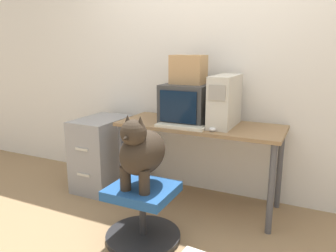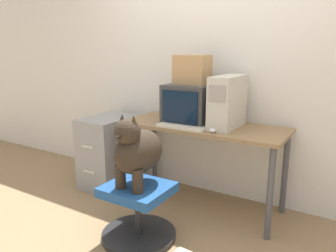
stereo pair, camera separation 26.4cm
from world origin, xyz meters
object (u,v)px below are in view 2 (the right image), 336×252
(keyboard, at_px, (182,126))
(filing_cabinet, at_px, (110,151))
(office_chair, at_px, (138,212))
(dog, at_px, (137,150))
(pc_tower, at_px, (228,102))
(crt_monitor, at_px, (192,104))
(cardboard_box, at_px, (192,70))

(keyboard, height_order, filing_cabinet, keyboard)
(office_chair, bearing_deg, keyboard, 82.29)
(dog, bearing_deg, pc_tower, 63.49)
(crt_monitor, xyz_separation_m, office_chair, (-0.04, -0.76, -0.72))
(keyboard, distance_m, cardboard_box, 0.51)
(crt_monitor, height_order, dog, crt_monitor)
(dog, bearing_deg, cardboard_box, 87.04)
(crt_monitor, height_order, keyboard, crt_monitor)
(office_chair, bearing_deg, cardboard_box, 87.03)
(keyboard, bearing_deg, dog, -97.67)
(office_chair, bearing_deg, pc_tower, 63.41)
(crt_monitor, bearing_deg, cardboard_box, 90.00)
(keyboard, relative_size, office_chair, 0.75)
(pc_tower, distance_m, cardboard_box, 0.42)
(office_chair, bearing_deg, crt_monitor, 87.02)
(pc_tower, xyz_separation_m, dog, (-0.38, -0.76, -0.28))
(pc_tower, height_order, cardboard_box, cardboard_box)
(keyboard, bearing_deg, filing_cabinet, 172.15)
(crt_monitor, distance_m, dog, 0.80)
(cardboard_box, bearing_deg, office_chair, -92.97)
(pc_tower, height_order, dog, pc_tower)
(filing_cabinet, xyz_separation_m, cardboard_box, (0.90, 0.10, 0.87))
(cardboard_box, bearing_deg, dog, -92.96)
(pc_tower, height_order, filing_cabinet, pc_tower)
(office_chair, distance_m, filing_cabinet, 1.10)
(dog, xyz_separation_m, cardboard_box, (0.04, 0.77, 0.53))
(crt_monitor, relative_size, dog, 0.81)
(crt_monitor, distance_m, cardboard_box, 0.30)
(filing_cabinet, height_order, cardboard_box, cardboard_box)
(keyboard, height_order, office_chair, keyboard)
(keyboard, bearing_deg, cardboard_box, 97.97)
(crt_monitor, distance_m, office_chair, 1.05)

